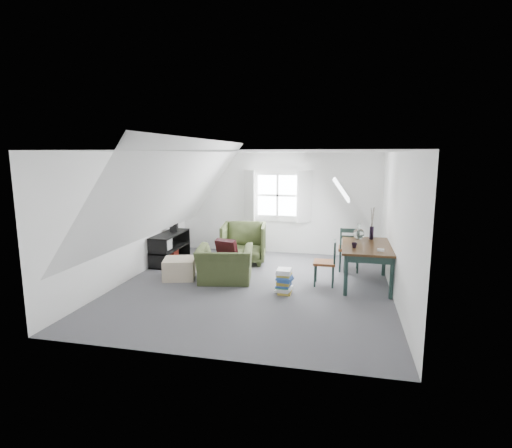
% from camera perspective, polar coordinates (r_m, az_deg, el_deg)
% --- Properties ---
extents(floor, '(5.50, 5.50, 0.00)m').
position_cam_1_polar(floor, '(7.60, -0.39, -8.89)').
color(floor, '#4E4E53').
rests_on(floor, ground).
extents(ceiling, '(5.50, 5.50, 0.00)m').
position_cam_1_polar(ceiling, '(7.20, -0.42, 10.31)').
color(ceiling, white).
rests_on(ceiling, wall_back).
extents(wall_back, '(5.00, 0.00, 5.00)m').
position_cam_1_polar(wall_back, '(9.97, 3.12, 2.98)').
color(wall_back, white).
rests_on(wall_back, ground).
extents(wall_front, '(5.00, 0.00, 5.00)m').
position_cam_1_polar(wall_front, '(4.71, -7.89, -4.91)').
color(wall_front, white).
rests_on(wall_front, ground).
extents(wall_left, '(0.00, 5.50, 5.50)m').
position_cam_1_polar(wall_left, '(8.22, -17.66, 1.04)').
color(wall_left, white).
rests_on(wall_left, ground).
extents(wall_right, '(0.00, 5.50, 5.50)m').
position_cam_1_polar(wall_right, '(7.18, 19.45, -0.28)').
color(wall_right, white).
rests_on(wall_right, ground).
extents(slope_left, '(3.19, 5.50, 4.48)m').
position_cam_1_polar(slope_left, '(7.72, -11.73, 4.69)').
color(slope_left, white).
rests_on(slope_left, wall_left).
extents(slope_right, '(3.19, 5.50, 4.48)m').
position_cam_1_polar(slope_right, '(7.05, 12.00, 4.20)').
color(slope_right, white).
rests_on(slope_right, wall_right).
extents(dormer_window, '(1.71, 0.35, 1.30)m').
position_cam_1_polar(dormer_window, '(9.88, 3.06, 4.08)').
color(dormer_window, white).
rests_on(dormer_window, wall_back).
extents(skylight, '(0.35, 0.75, 0.47)m').
position_cam_1_polar(skylight, '(8.35, 12.09, 4.84)').
color(skylight, white).
rests_on(skylight, slope_right).
extents(armchair_near, '(1.20, 1.09, 0.68)m').
position_cam_1_polar(armchair_near, '(7.91, -4.44, -8.15)').
color(armchair_near, '#394321').
rests_on(armchair_near, floor).
extents(armchair_far, '(1.11, 1.13, 0.91)m').
position_cam_1_polar(armchair_far, '(9.26, -1.74, -5.44)').
color(armchair_far, '#394321').
rests_on(armchair_far, floor).
extents(throw_pillow, '(0.46, 0.33, 0.44)m').
position_cam_1_polar(throw_pillow, '(7.89, -4.18, -3.65)').
color(throw_pillow, '#350E13').
rests_on(throw_pillow, armchair_near).
extents(ottoman, '(0.75, 0.75, 0.40)m').
position_cam_1_polar(ottoman, '(8.17, -10.88, -6.25)').
color(ottoman, '#C0AE91').
rests_on(ottoman, floor).
extents(dining_table, '(0.93, 1.55, 0.77)m').
position_cam_1_polar(dining_table, '(7.80, 15.61, -3.64)').
color(dining_table, '#352010').
rests_on(dining_table, floor).
extents(demijohn, '(0.22, 0.22, 0.31)m').
position_cam_1_polar(demijohn, '(8.18, 14.47, -1.31)').
color(demijohn, silver).
rests_on(demijohn, dining_table).
extents(vase_twigs, '(0.08, 0.09, 0.64)m').
position_cam_1_polar(vase_twigs, '(8.29, 16.18, -1.14)').
color(vase_twigs, black).
rests_on(vase_twigs, dining_table).
extents(cup, '(0.13, 0.13, 0.09)m').
position_cam_1_polar(cup, '(7.47, 13.84, -3.34)').
color(cup, black).
rests_on(cup, dining_table).
extents(paper_box, '(0.13, 0.09, 0.04)m').
position_cam_1_polar(paper_box, '(7.35, 17.39, -3.57)').
color(paper_box, white).
rests_on(paper_box, dining_table).
extents(dining_chair_far, '(0.45, 0.45, 0.95)m').
position_cam_1_polar(dining_chair_far, '(8.67, 13.18, -3.38)').
color(dining_chair_far, brown).
rests_on(dining_chair_far, floor).
extents(dining_chair_near, '(0.41, 0.41, 0.87)m').
position_cam_1_polar(dining_chair_near, '(7.67, 10.03, -5.36)').
color(dining_chair_near, brown).
rests_on(dining_chair_near, floor).
extents(media_shelf, '(0.44, 1.32, 0.68)m').
position_cam_1_polar(media_shelf, '(9.35, -12.27, -3.58)').
color(media_shelf, black).
rests_on(media_shelf, floor).
extents(electronics_box, '(0.22, 0.27, 0.18)m').
position_cam_1_polar(electronics_box, '(9.53, -11.63, -0.54)').
color(electronics_box, black).
rests_on(electronics_box, media_shelf).
extents(magazine_stack, '(0.33, 0.39, 0.43)m').
position_cam_1_polar(magazine_stack, '(7.20, 4.04, -8.16)').
color(magazine_stack, '#B29933').
rests_on(magazine_stack, floor).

